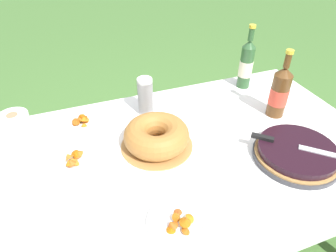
{
  "coord_description": "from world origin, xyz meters",
  "views": [
    {
      "loc": [
        -0.35,
        -0.85,
        1.5
      ],
      "look_at": [
        0.01,
        0.11,
        0.73
      ],
      "focal_mm": 32.0,
      "sensor_mm": 36.0,
      "label": 1
    }
  ],
  "objects_px": {
    "cup_stack": "(145,97)",
    "snack_plate_right": "(177,221)",
    "berry_tart": "(297,153)",
    "snack_plate_left": "(78,158)",
    "bundt_cake": "(157,136)",
    "snack_plate_near": "(81,121)",
    "paper_towel_roll": "(20,138)",
    "serving_knife": "(291,145)",
    "cider_bottle_amber": "(280,92)",
    "cider_bottle_green": "(246,64)"
  },
  "relations": [
    {
      "from": "snack_plate_near",
      "to": "paper_towel_roll",
      "type": "height_order",
      "value": "paper_towel_roll"
    },
    {
      "from": "cup_stack",
      "to": "cider_bottle_amber",
      "type": "distance_m",
      "value": 0.62
    },
    {
      "from": "serving_knife",
      "to": "berry_tart",
      "type": "bearing_deg",
      "value": -0.0
    },
    {
      "from": "snack_plate_near",
      "to": "paper_towel_roll",
      "type": "distance_m",
      "value": 0.3
    },
    {
      "from": "serving_knife",
      "to": "paper_towel_roll",
      "type": "height_order",
      "value": "paper_towel_roll"
    },
    {
      "from": "paper_towel_roll",
      "to": "berry_tart",
      "type": "bearing_deg",
      "value": -20.59
    },
    {
      "from": "serving_knife",
      "to": "cider_bottle_amber",
      "type": "distance_m",
      "value": 0.31
    },
    {
      "from": "serving_knife",
      "to": "cider_bottle_amber",
      "type": "height_order",
      "value": "cider_bottle_amber"
    },
    {
      "from": "berry_tart",
      "to": "cup_stack",
      "type": "height_order",
      "value": "cup_stack"
    },
    {
      "from": "berry_tart",
      "to": "snack_plate_near",
      "type": "bearing_deg",
      "value": 144.92
    },
    {
      "from": "serving_knife",
      "to": "paper_towel_roll",
      "type": "xyz_separation_m",
      "value": [
        -0.99,
        0.36,
        0.04
      ]
    },
    {
      "from": "cup_stack",
      "to": "cider_bottle_green",
      "type": "height_order",
      "value": "cider_bottle_green"
    },
    {
      "from": "berry_tart",
      "to": "cider_bottle_amber",
      "type": "distance_m",
      "value": 0.33
    },
    {
      "from": "bundt_cake",
      "to": "cup_stack",
      "type": "distance_m",
      "value": 0.26
    },
    {
      "from": "cup_stack",
      "to": "snack_plate_right",
      "type": "xyz_separation_m",
      "value": [
        -0.09,
        -0.63,
        -0.08
      ]
    },
    {
      "from": "cup_stack",
      "to": "cider_bottle_amber",
      "type": "xyz_separation_m",
      "value": [
        0.58,
        -0.23,
        0.03
      ]
    },
    {
      "from": "cider_bottle_amber",
      "to": "snack_plate_near",
      "type": "relative_size",
      "value": 1.45
    },
    {
      "from": "cup_stack",
      "to": "snack_plate_near",
      "type": "distance_m",
      "value": 0.32
    },
    {
      "from": "serving_knife",
      "to": "paper_towel_roll",
      "type": "distance_m",
      "value": 1.05
    },
    {
      "from": "bundt_cake",
      "to": "cider_bottle_green",
      "type": "relative_size",
      "value": 0.88
    },
    {
      "from": "snack_plate_right",
      "to": "berry_tart",
      "type": "bearing_deg",
      "value": 11.6
    },
    {
      "from": "bundt_cake",
      "to": "cup_stack",
      "type": "height_order",
      "value": "cup_stack"
    },
    {
      "from": "bundt_cake",
      "to": "cider_bottle_amber",
      "type": "xyz_separation_m",
      "value": [
        0.61,
        0.02,
        0.07
      ]
    },
    {
      "from": "cider_bottle_amber",
      "to": "snack_plate_left",
      "type": "relative_size",
      "value": 1.63
    },
    {
      "from": "serving_knife",
      "to": "snack_plate_left",
      "type": "distance_m",
      "value": 0.84
    },
    {
      "from": "cup_stack",
      "to": "paper_towel_roll",
      "type": "distance_m",
      "value": 0.56
    },
    {
      "from": "bundt_cake",
      "to": "snack_plate_right",
      "type": "height_order",
      "value": "bundt_cake"
    },
    {
      "from": "snack_plate_near",
      "to": "snack_plate_right",
      "type": "xyz_separation_m",
      "value": [
        0.21,
        -0.66,
        -0.0
      ]
    },
    {
      "from": "berry_tart",
      "to": "cider_bottle_green",
      "type": "bearing_deg",
      "value": 78.46
    },
    {
      "from": "bundt_cake",
      "to": "cup_stack",
      "type": "relative_size",
      "value": 1.6
    },
    {
      "from": "serving_knife",
      "to": "snack_plate_right",
      "type": "distance_m",
      "value": 0.56
    },
    {
      "from": "snack_plate_left",
      "to": "bundt_cake",
      "type": "bearing_deg",
      "value": -4.32
    },
    {
      "from": "cider_bottle_amber",
      "to": "paper_towel_roll",
      "type": "height_order",
      "value": "cider_bottle_amber"
    },
    {
      "from": "cup_stack",
      "to": "snack_plate_right",
      "type": "distance_m",
      "value": 0.65
    },
    {
      "from": "cider_bottle_amber",
      "to": "snack_plate_near",
      "type": "distance_m",
      "value": 0.93
    },
    {
      "from": "berry_tart",
      "to": "snack_plate_near",
      "type": "relative_size",
      "value": 1.49
    },
    {
      "from": "berry_tart",
      "to": "cup_stack",
      "type": "xyz_separation_m",
      "value": [
        -0.47,
        0.52,
        0.07
      ]
    },
    {
      "from": "berry_tart",
      "to": "snack_plate_right",
      "type": "distance_m",
      "value": 0.57
    },
    {
      "from": "snack_plate_right",
      "to": "snack_plate_near",
      "type": "bearing_deg",
      "value": 107.97
    },
    {
      "from": "berry_tart",
      "to": "cup_stack",
      "type": "distance_m",
      "value": 0.7
    },
    {
      "from": "cider_bottle_green",
      "to": "snack_plate_near",
      "type": "distance_m",
      "value": 0.9
    },
    {
      "from": "cider_bottle_amber",
      "to": "snack_plate_near",
      "type": "xyz_separation_m",
      "value": [
        -0.89,
        0.25,
        -0.11
      ]
    },
    {
      "from": "serving_knife",
      "to": "snack_plate_near",
      "type": "bearing_deg",
      "value": -171.68
    },
    {
      "from": "serving_knife",
      "to": "bundt_cake",
      "type": "distance_m",
      "value": 0.54
    },
    {
      "from": "cider_bottle_amber",
      "to": "cup_stack",
      "type": "bearing_deg",
      "value": 158.75
    },
    {
      "from": "berry_tart",
      "to": "snack_plate_right",
      "type": "relative_size",
      "value": 1.74
    },
    {
      "from": "cider_bottle_green",
      "to": "snack_plate_right",
      "type": "relative_size",
      "value": 1.77
    },
    {
      "from": "berry_tart",
      "to": "snack_plate_near",
      "type": "height_order",
      "value": "snack_plate_near"
    },
    {
      "from": "bundt_cake",
      "to": "snack_plate_near",
      "type": "distance_m",
      "value": 0.39
    },
    {
      "from": "snack_plate_right",
      "to": "paper_towel_roll",
      "type": "bearing_deg",
      "value": 132.27
    }
  ]
}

